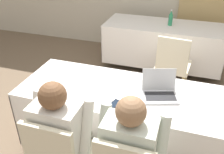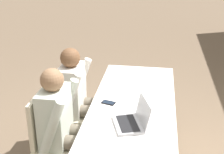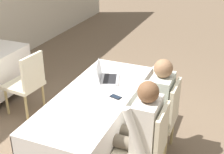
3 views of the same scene
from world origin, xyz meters
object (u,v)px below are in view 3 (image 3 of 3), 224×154
laptop (107,77)px  chair_near_left (148,144)px  cell_phone (116,97)px  person_checkered_shirt (138,128)px  chair_far_spare (27,81)px  person_white_shirt (154,101)px  chair_near_right (162,115)px

laptop → chair_near_left: size_ratio=0.41×
laptop → cell_phone: laptop is taller
laptop → person_checkered_shirt: (-0.65, -0.61, -0.14)m
chair_far_spare → person_white_shirt: bearing=91.5°
cell_phone → person_white_shirt: (0.24, -0.36, -0.10)m
chair_near_left → chair_far_spare: size_ratio=1.00×
person_checkered_shirt → person_white_shirt: bearing=-180.0°
chair_near_right → person_white_shirt: person_white_shirt is taller
cell_phone → person_white_shirt: person_white_shirt is taller
cell_phone → chair_near_right: (0.24, -0.46, -0.26)m
laptop → chair_near_right: size_ratio=0.41×
person_checkered_shirt → person_white_shirt: (0.55, 0.00, 0.00)m
person_checkered_shirt → cell_phone: bearing=-130.9°
chair_near_right → person_checkered_shirt: 0.58m
person_checkered_shirt → chair_near_right: bearing=169.5°
laptop → person_white_shirt: size_ratio=0.32×
laptop → chair_far_spare: laptop is taller
cell_phone → chair_far_spare: chair_far_spare is taller
chair_far_spare → person_checkered_shirt: size_ratio=0.77×
person_white_shirt → person_checkered_shirt: bearing=0.0°
person_checkered_shirt → chair_far_spare: bearing=-110.5°
person_checkered_shirt → laptop: bearing=-136.9°
laptop → chair_far_spare: (0.02, 1.18, -0.30)m
cell_phone → person_checkered_shirt: bearing=-115.2°
cell_phone → laptop: bearing=51.9°
cell_phone → person_white_shirt: size_ratio=0.12×
cell_phone → chair_near_right: 0.58m
laptop → person_white_shirt: person_white_shirt is taller
laptop → person_checkered_shirt: bearing=-155.6°
chair_near_right → chair_far_spare: 1.90m
chair_near_right → chair_far_spare: size_ratio=1.00×
cell_phone → chair_near_left: 0.61m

